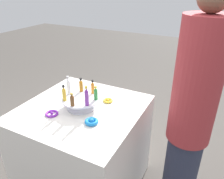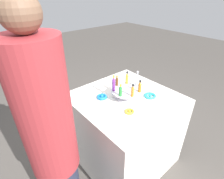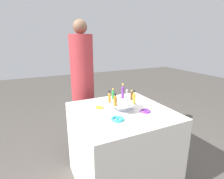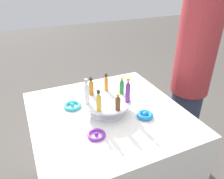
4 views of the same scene
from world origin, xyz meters
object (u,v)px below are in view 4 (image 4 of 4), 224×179
Objects in this scene: ribbon_bow_purple at (96,135)px; bottle_brown at (118,103)px; bottle_green at (122,86)px; bottle_amber at (91,87)px; bottle_purple at (128,91)px; bottle_gold at (99,102)px; ribbon_bow_blue at (145,115)px; bottle_orange at (106,83)px; ribbon_bow_teal at (72,106)px; ribbon_bow_gold at (116,93)px; person_figure at (192,74)px; display_stand at (107,105)px; bottle_clear at (87,93)px.

bottle_brown is at bearing -157.79° from ribbon_bow_purple.
bottle_green is 0.18m from bottle_amber.
bottle_gold is at bearing 5.73° from bottle_purple.
ribbon_bow_blue is (-0.23, 0.23, -0.12)m from bottle_amber.
bottle_orange is 0.24m from ribbon_bow_teal.
bottle_green is at bearing 79.59° from ribbon_bow_gold.
person_figure reaches higher than bottle_gold.
display_stand is 0.22m from ribbon_bow_purple.
display_stand is 0.17× the size of person_figure.
ribbon_bow_blue is (-0.06, 0.17, -0.11)m from bottle_green.
bottle_green is 0.10m from bottle_purple.
display_stand reaches higher than ribbon_bow_teal.
bottle_orange is 1.03× the size of ribbon_bow_teal.
ribbon_bow_blue is (-0.08, 0.07, -0.13)m from bottle_purple.
bottle_green is at bearing -122.84° from bottle_brown.
bottle_purple is at bearing -42.91° from ribbon_bow_blue.
ribbon_bow_blue is (-0.13, 0.24, -0.12)m from bottle_orange.
person_figure is (-0.70, -0.04, -0.09)m from bottle_orange.
display_stand is 2.49× the size of bottle_amber.
bottle_gold is 0.07× the size of person_figure.
bottle_amber is 0.75× the size of bottle_clear.
bottle_clear is 1.60× the size of ribbon_bow_purple.
bottle_clear is at bearing -27.27° from ribbon_bow_blue.
bottle_clear reaches higher than bottle_amber.
bottle_purple is (-0.15, 0.16, 0.02)m from bottle_amber.
bottle_gold reaches higher than ribbon_bow_purple.
bottle_clear is at bearing -71.41° from bottle_gold.
bottle_amber is 1.13× the size of bottle_brown.
bottle_orange is at bearing -71.41° from bottle_purple.
bottle_green is 1.08× the size of bottle_brown.
bottle_amber is at bearing 21.32° from ribbon_bow_gold.
bottle_clear is 0.32m from ribbon_bow_gold.
ribbon_bow_teal is at bearing -37.66° from ribbon_bow_blue.
display_stand is 1.87× the size of bottle_purple.
bottle_amber is (0.10, 0.01, 0.00)m from bottle_orange.
ribbon_bow_teal is at bearing -82.66° from ribbon_bow_purple.
bottle_green reaches higher than ribbon_bow_gold.
bottle_brown is at bearing 66.94° from ribbon_bow_gold.
person_figure is at bearing -168.94° from display_stand.
ribbon_bow_gold is at bearing -100.41° from bottle_green.
ribbon_bow_blue is at bearing 152.73° from bottle_clear.
bottle_gold is (0.02, 0.17, 0.01)m from bottle_amber.
bottle_green is 0.71× the size of bottle_clear.
ribbon_bow_purple is at bearing 60.99° from bottle_gold.
bottle_purple is at bearing 82.87° from bottle_green.
display_stand is 2.26× the size of bottle_gold.
bottle_gold is 0.28m from ribbon_bow_blue.
display_stand reaches higher than ribbon_bow_gold.
bottle_green is 0.06× the size of person_figure.
bottle_amber is 0.75× the size of bottle_purple.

